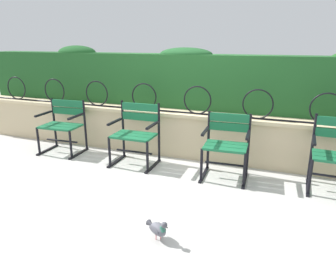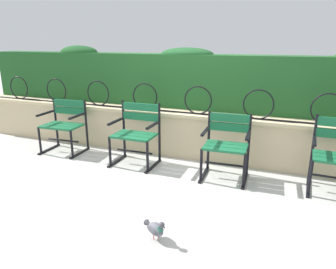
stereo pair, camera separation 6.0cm
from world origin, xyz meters
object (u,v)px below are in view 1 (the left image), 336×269
object	(u,v)px
park_chair_leftmost	(63,124)
park_chair_centre_right	(226,144)
park_chair_centre_left	(136,132)
pigeon_near_chairs	(158,228)

from	to	relation	value
park_chair_leftmost	park_chair_centre_right	bearing A→B (deg)	-1.43
park_chair_centre_left	park_chair_centre_right	bearing A→B (deg)	-0.54
park_chair_leftmost	pigeon_near_chairs	distance (m)	2.89
park_chair_centre_left	pigeon_near_chairs	distance (m)	1.95
park_chair_centre_right	pigeon_near_chairs	bearing A→B (deg)	-100.55
park_chair_centre_left	park_chair_centre_right	size ratio (longest dim) A/B	1.07
pigeon_near_chairs	park_chair_centre_left	bearing A→B (deg)	121.88
park_chair_centre_left	park_chair_centre_right	world-z (taller)	park_chair_centre_left
park_chair_leftmost	park_chair_centre_left	world-z (taller)	park_chair_centre_left
park_chair_centre_right	pigeon_near_chairs	xyz separation A→B (m)	(-0.30, -1.61, -0.34)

